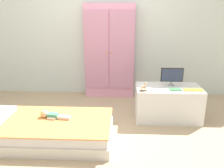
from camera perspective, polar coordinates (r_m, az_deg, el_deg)
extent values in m
cube|color=tan|center=(3.13, -4.64, -12.15)|extent=(10.00, 10.00, 0.02)
cube|color=silver|center=(4.28, -2.41, 15.22)|extent=(6.40, 0.05, 2.70)
cube|color=silver|center=(3.09, -16.01, -11.71)|extent=(1.65, 0.84, 0.13)
cube|color=silver|center=(3.03, -16.21, -9.69)|extent=(1.61, 0.80, 0.11)
cube|color=#EA934C|center=(3.00, -16.32, -8.60)|extent=(1.64, 0.83, 0.02)
cube|color=#4CA375|center=(3.01, -14.23, -7.51)|extent=(0.14, 0.10, 0.06)
cube|color=beige|center=(2.98, -11.50, -7.87)|extent=(0.16, 0.06, 0.04)
cube|color=beige|center=(2.95, -11.76, -8.17)|extent=(0.16, 0.06, 0.04)
cube|color=beige|center=(3.06, -13.79, -7.38)|extent=(0.10, 0.04, 0.03)
cube|color=beige|center=(2.98, -14.62, -8.23)|extent=(0.10, 0.04, 0.03)
sphere|color=beige|center=(3.05, -16.06, -7.03)|extent=(0.09, 0.09, 0.09)
sphere|color=#E0C67F|center=(3.05, -16.26, -6.97)|extent=(0.10, 0.10, 0.10)
cube|color=#E599BC|center=(4.18, -0.60, 7.90)|extent=(0.88, 0.21, 1.65)
cube|color=#C986A6|center=(4.08, -3.80, 8.20)|extent=(0.41, 0.02, 1.35)
cube|color=#C986A6|center=(4.05, 2.43, 8.16)|extent=(0.41, 0.02, 1.35)
sphere|color=gold|center=(4.05, -1.27, 7.57)|extent=(0.02, 0.02, 0.02)
sphere|color=gold|center=(4.05, -0.13, 7.56)|extent=(0.02, 0.02, 0.02)
cube|color=silver|center=(3.51, 13.46, -4.55)|extent=(0.92, 0.51, 0.49)
cylinder|color=#99999E|center=(3.51, 14.29, -0.25)|extent=(0.10, 0.10, 0.01)
cylinder|color=#99999E|center=(3.50, 14.32, 0.22)|extent=(0.02, 0.02, 0.05)
cube|color=black|center=(3.47, 14.48, 2.20)|extent=(0.32, 0.02, 0.20)
cube|color=#28334C|center=(3.46, 14.53, 2.13)|extent=(0.30, 0.01, 0.18)
cube|color=#8E6642|center=(3.22, 7.65, -1.50)|extent=(0.10, 0.01, 0.01)
cube|color=#8E6642|center=(3.19, 7.70, -1.68)|extent=(0.10, 0.01, 0.01)
cube|color=#D1B289|center=(3.19, 7.71, -0.75)|extent=(0.07, 0.03, 0.04)
cylinder|color=#D1B289|center=(3.21, 8.10, -1.22)|extent=(0.01, 0.01, 0.02)
cylinder|color=#D1B289|center=(3.19, 8.14, -1.35)|extent=(0.01, 0.01, 0.02)
cylinder|color=#D1B289|center=(3.21, 7.24, -1.21)|extent=(0.01, 0.01, 0.02)
cylinder|color=#D1B289|center=(3.19, 7.27, -1.34)|extent=(0.01, 0.01, 0.02)
cylinder|color=#D1B289|center=(3.18, 8.26, -0.25)|extent=(0.02, 0.02, 0.02)
sphere|color=#D1B289|center=(3.18, 8.28, 0.11)|extent=(0.04, 0.04, 0.04)
cube|color=#429E51|center=(3.33, 15.28, -1.32)|extent=(0.16, 0.09, 0.01)
cube|color=orange|center=(3.37, 18.10, -1.37)|extent=(0.12, 0.11, 0.01)
cube|color=gold|center=(3.41, 20.22, -1.35)|extent=(0.14, 0.09, 0.02)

